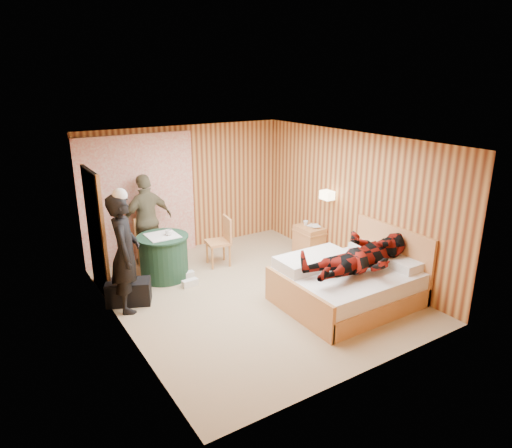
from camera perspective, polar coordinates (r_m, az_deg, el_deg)
floor at (r=7.58m, az=-0.50°, el=-8.64°), size 4.20×5.00×0.01m
ceiling at (r=6.83m, az=-0.55°, el=10.43°), size 4.20×5.00×0.01m
wall_back at (r=9.25m, az=-8.74°, el=4.39°), size 4.20×0.02×2.50m
wall_left at (r=6.32m, az=-16.94°, el=-2.73°), size 0.02×5.00×2.50m
wall_right at (r=8.36m, az=11.82°, el=2.74°), size 0.02×5.00×2.50m
curtain at (r=8.86m, az=-14.46°, el=3.07°), size 2.20×0.08×2.40m
doorway at (r=7.69m, az=-19.40°, el=-1.04°), size 0.06×0.90×2.05m
wall_lamp at (r=8.55m, az=8.90°, el=3.59°), size 0.26×0.24×0.16m
bed at (r=7.34m, az=11.42°, el=-7.25°), size 2.01×1.59×1.09m
nightstand at (r=9.13m, az=6.65°, el=-1.98°), size 0.43×0.59×0.57m
round_table at (r=8.14m, az=-11.46°, el=-4.00°), size 0.89×0.89×0.79m
chair_far at (r=8.70m, az=-13.35°, el=-1.67°), size 0.53×0.53×0.93m
chair_near at (r=8.52m, az=-4.27°, el=-1.68°), size 0.48×0.48×0.92m
duffel_bag at (r=7.46m, az=-15.62°, el=-8.19°), size 0.76×0.60×0.38m
sneaker_left at (r=7.87m, az=-8.25°, el=-7.30°), size 0.28×0.13×0.12m
sneaker_right at (r=8.15m, az=-8.72°, el=-6.39°), size 0.28×0.12×0.12m
woman_standing at (r=7.02m, az=-16.04°, el=-3.53°), size 0.65×0.78×1.82m
man_at_table at (r=8.65m, az=-13.45°, el=0.46°), size 1.07×0.59×1.72m
man_on_bed at (r=6.95m, az=13.20°, el=-2.92°), size 0.86×0.67×1.77m
book_lower at (r=9.00m, az=6.92°, el=-0.38°), size 0.23×0.26×0.02m
book_upper at (r=8.99m, az=6.92°, el=-0.26°), size 0.23×0.27×0.02m
cup_nightstand at (r=9.12m, az=6.22°, el=0.14°), size 0.11×0.11×0.09m
cup_table at (r=7.98m, az=-10.85°, el=-1.05°), size 0.15×0.15×0.10m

